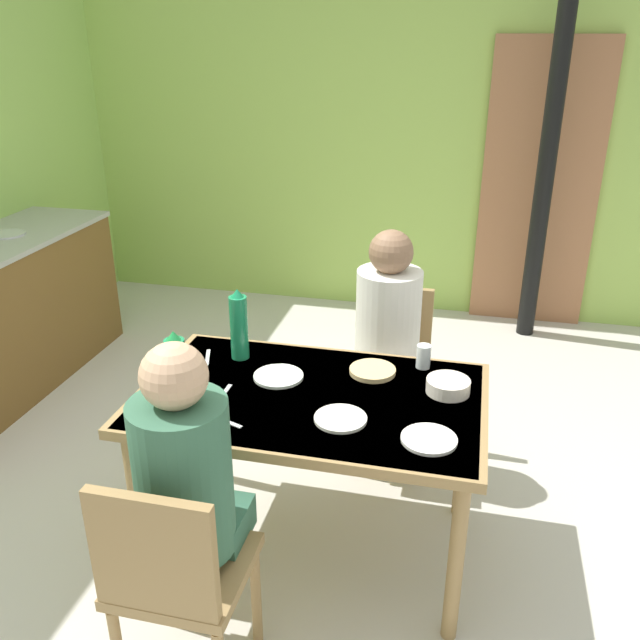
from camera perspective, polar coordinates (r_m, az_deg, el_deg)
The scene contains 21 objects.
ground_plane at distance 3.14m, azimuth -5.49°, elevation -16.95°, with size 7.22×7.22×0.00m, color beige.
wall_back at distance 5.13m, azimuth 4.10°, elevation 15.66°, with size 4.63×0.10×2.67m, color #9CC257.
door_wooden at distance 5.06m, azimuth 18.11°, elevation 10.62°, with size 0.80×0.05×2.00m, color #9C6542.
stove_pipe_column at distance 4.74m, azimuth 18.87°, elevation 13.86°, with size 0.12×0.12×2.67m, color black.
dining_table at distance 2.65m, azimuth -0.76°, elevation -7.76°, with size 1.34×0.84×0.73m.
chair_near_diner at distance 2.24m, azimuth -12.25°, elevation -20.36°, with size 0.40×0.40×0.87m.
chair_far_diner at distance 3.36m, azimuth 5.89°, elevation -3.79°, with size 0.40×0.40×0.87m.
person_near_diner at distance 2.15m, azimuth -11.36°, elevation -12.49°, with size 0.30×0.37×0.77m.
person_far_diner at distance 3.11m, azimuth 5.76°, elevation -0.26°, with size 0.30×0.37×0.77m.
water_bottle_green_near at distance 2.85m, azimuth -6.89°, elevation -0.48°, with size 0.08×0.08×0.31m.
water_bottle_green_far at distance 2.55m, azimuth -12.07°, elevation -4.13°, with size 0.08×0.08×0.30m.
serving_bowl_center at distance 2.66m, azimuth 10.81°, elevation -5.52°, with size 0.17×0.17×0.06m, color white.
dinner_plate_near_left at distance 2.73m, azimuth -3.55°, elevation -4.78°, with size 0.20×0.20×0.01m, color white.
dinner_plate_near_right at distance 2.45m, azimuth 1.75°, elevation -8.35°, with size 0.19×0.19×0.01m, color white.
dinner_plate_far_center at distance 2.37m, azimuth 9.23°, elevation -9.95°, with size 0.19×0.19×0.01m, color white.
drinking_glass_by_near_diner at distance 2.50m, azimuth -14.15°, elevation -7.22°, with size 0.06×0.06×0.10m, color silver.
drinking_glass_by_far_diner at distance 2.82m, azimuth 8.77°, elevation -3.07°, with size 0.06×0.06×0.10m, color silver.
bread_plate_sliced at distance 2.77m, azimuth 4.48°, elevation -4.31°, with size 0.19×0.19×0.02m, color #DBB77A.
cutlery_knife_near at distance 2.92m, azimuth -9.51°, elevation -3.15°, with size 0.15×0.02×0.00m, color silver.
cutlery_fork_near at distance 2.46m, azimuth -8.05°, elevation -8.48°, with size 0.15×0.02×0.00m, color silver.
cutlery_knife_far at distance 2.63m, azimuth -8.19°, elevation -6.24°, with size 0.15×0.02×0.00m, color silver.
Camera 1 is at (0.83, -2.24, 2.03)m, focal length 37.73 mm.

